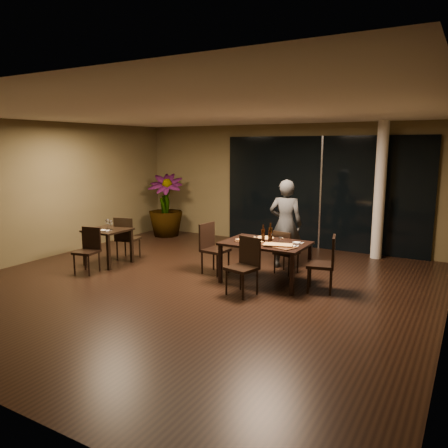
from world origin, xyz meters
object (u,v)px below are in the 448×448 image
Objects in this scene: chair_main_right at (326,261)px; chair_side_near at (89,247)px; side_table at (108,235)px; bottle_c at (270,232)px; chair_main_far at (284,250)px; chair_main_near at (245,263)px; bottle_a at (263,233)px; main_table at (266,246)px; chair_side_far at (126,236)px; chair_main_left at (212,245)px; bottle_b at (270,235)px; potted_plant at (165,205)px; diner at (286,224)px.

chair_main_right is 4.55m from chair_side_near.
bottle_c is at bearing 10.35° from side_table.
chair_main_near is (-0.13, -1.40, 0.06)m from chair_main_far.
bottle_a is at bearing -137.00° from bottle_c.
chair_side_far is at bearing -179.14° from main_table.
chair_main_near is at bearing -3.78° from chair_side_near.
bottle_c reaches higher than chair_main_near.
bottle_b is at bearing -84.48° from chair_main_left.
side_table is 2.30m from chair_main_left.
chair_side_near is at bearing -160.13° from bottle_a.
bottle_c is (3.43, 0.63, 0.30)m from side_table.
chair_main_near is at bearing 154.27° from chair_side_far.
potted_plant is at bearing 57.05° from chair_main_left.
bottle_b is at bearing 95.65° from chair_main_near.
main_table is 1.56× the size of chair_main_near.
chair_side_far is 0.52× the size of diner.
bottle_c reaches higher than bottle_b.
chair_main_near is at bearing -92.68° from main_table.
chair_main_right is at bearing 0.44° from bottle_a.
chair_main_left is (-1.17, 0.04, -0.13)m from main_table.
chair_main_near is 3.80× the size of bottle_b.
chair_side_near is (-2.12, -1.17, -0.05)m from chair_main_left.
chair_main_far is 3.84m from chair_side_near.
chair_main_left is at bearing 179.77° from bottle_a.
main_table is 1.75× the size of chair_main_far.
chair_main_near is 0.99× the size of chair_main_right.
bottle_c is (3.34, 0.18, 0.39)m from chair_side_far.
chair_main_right is at bearing 125.81° from diner.
bottle_c is at bearing 43.00° from bottle_a.
bottle_a is (3.33, 0.53, 0.28)m from side_table.
chair_main_near is at bearing -37.81° from potted_plant.
diner is 0.97m from bottle_c.
potted_plant is (-0.87, 3.60, 0.36)m from chair_side_near.
side_table is at bearing 64.37° from chair_side_far.
chair_main_near is at bearing -118.12° from chair_main_left.
bottle_b reaches higher than chair_main_left.
potted_plant is (-4.26, 1.80, 0.38)m from chair_main_far.
chair_main_left is 1.57m from diner.
chair_side_far is (-4.41, -0.09, -0.01)m from chair_main_right.
main_table is 5.92× the size of bottle_b.
chair_main_left is 0.54× the size of diner.
chair_side_near is at bearing 124.99° from chair_main_left.
chair_main_far is at bearing 81.41° from main_table.
diner is at bearing -40.39° from chair_main_left.
chair_main_near is at bearing -69.78° from chair_main_right.
chair_main_far is 0.90× the size of chair_side_far.
chair_side_far is at bearing -71.24° from potted_plant.
side_table is 0.65m from chair_side_near.
bottle_b is at bearing 84.35° from diner.
chair_main_far is 0.96× the size of chair_side_near.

